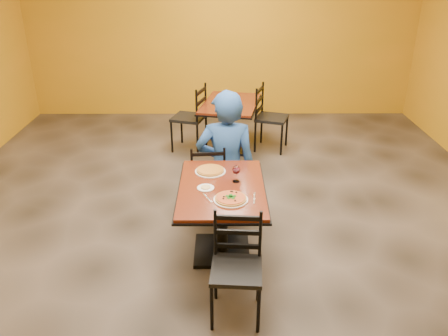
{
  "coord_description": "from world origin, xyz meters",
  "views": [
    {
      "loc": [
        0.0,
        -4.25,
        2.7
      ],
      "look_at": [
        0.02,
        -0.3,
        0.85
      ],
      "focal_mm": 35.81,
      "sensor_mm": 36.0,
      "label": 1
    }
  ],
  "objects_px": {
    "diner": "(226,152)",
    "pizza_main": "(231,198)",
    "chair_main_near": "(236,271)",
    "chair_main_far": "(208,177)",
    "table_main": "(222,204)",
    "chair_second_right": "(272,118)",
    "plate_far": "(210,171)",
    "side_plate": "(206,188)",
    "plate_main": "(231,200)",
    "wine_glass": "(236,173)",
    "pizza_far": "(210,170)",
    "chair_second_left": "(189,118)",
    "table_second": "(230,115)"
  },
  "relations": [
    {
      "from": "chair_main_near",
      "to": "plate_main",
      "type": "distance_m",
      "value": 0.69
    },
    {
      "from": "pizza_main",
      "to": "pizza_far",
      "type": "relative_size",
      "value": 1.01
    },
    {
      "from": "chair_main_near",
      "to": "diner",
      "type": "bearing_deg",
      "value": 96.25
    },
    {
      "from": "table_second",
      "to": "diner",
      "type": "bearing_deg",
      "value": -92.56
    },
    {
      "from": "chair_main_near",
      "to": "plate_main",
      "type": "xyz_separation_m",
      "value": [
        -0.04,
        0.61,
        0.31
      ]
    },
    {
      "from": "wine_glass",
      "to": "side_plate",
      "type": "bearing_deg",
      "value": -153.76
    },
    {
      "from": "table_main",
      "to": "chair_second_right",
      "type": "distance_m",
      "value": 2.85
    },
    {
      "from": "chair_main_near",
      "to": "chair_main_far",
      "type": "height_order",
      "value": "chair_main_near"
    },
    {
      "from": "chair_main_far",
      "to": "pizza_far",
      "type": "relative_size",
      "value": 3.09
    },
    {
      "from": "diner",
      "to": "plate_main",
      "type": "xyz_separation_m",
      "value": [
        0.03,
        -1.18,
        0.04
      ]
    },
    {
      "from": "diner",
      "to": "pizza_far",
      "type": "xyz_separation_m",
      "value": [
        -0.17,
        -0.59,
        0.05
      ]
    },
    {
      "from": "chair_second_left",
      "to": "pizza_main",
      "type": "xyz_separation_m",
      "value": [
        0.58,
        -3.0,
        0.26
      ]
    },
    {
      "from": "table_main",
      "to": "chair_main_far",
      "type": "height_order",
      "value": "chair_main_far"
    },
    {
      "from": "table_second",
      "to": "diner",
      "type": "height_order",
      "value": "diner"
    },
    {
      "from": "chair_main_near",
      "to": "chair_second_right",
      "type": "xyz_separation_m",
      "value": [
        0.65,
        3.62,
        0.05
      ]
    },
    {
      "from": "chair_main_near",
      "to": "wine_glass",
      "type": "xyz_separation_m",
      "value": [
        0.02,
        0.98,
        0.39
      ]
    },
    {
      "from": "chair_second_left",
      "to": "diner",
      "type": "xyz_separation_m",
      "value": [
        0.55,
        -1.83,
        0.21
      ]
    },
    {
      "from": "chair_main_far",
      "to": "side_plate",
      "type": "xyz_separation_m",
      "value": [
        0.01,
        -0.88,
        0.32
      ]
    },
    {
      "from": "chair_second_right",
      "to": "plate_far",
      "type": "distance_m",
      "value": 2.59
    },
    {
      "from": "wine_glass",
      "to": "pizza_main",
      "type": "bearing_deg",
      "value": -98.93
    },
    {
      "from": "plate_main",
      "to": "side_plate",
      "type": "distance_m",
      "value": 0.32
    },
    {
      "from": "table_main",
      "to": "wine_glass",
      "type": "relative_size",
      "value": 6.83
    },
    {
      "from": "diner",
      "to": "table_main",
      "type": "bearing_deg",
      "value": 86.4
    },
    {
      "from": "chair_main_far",
      "to": "chair_second_left",
      "type": "height_order",
      "value": "chair_second_left"
    },
    {
      "from": "chair_main_near",
      "to": "chair_main_far",
      "type": "relative_size",
      "value": 1.04
    },
    {
      "from": "plate_far",
      "to": "side_plate",
      "type": "bearing_deg",
      "value": -95.67
    },
    {
      "from": "chair_second_left",
      "to": "diner",
      "type": "bearing_deg",
      "value": 33.36
    },
    {
      "from": "table_main",
      "to": "wine_glass",
      "type": "height_order",
      "value": "wine_glass"
    },
    {
      "from": "table_second",
      "to": "plate_main",
      "type": "height_order",
      "value": "plate_main"
    },
    {
      "from": "plate_far",
      "to": "side_plate",
      "type": "height_order",
      "value": "same"
    },
    {
      "from": "chair_main_near",
      "to": "pizza_far",
      "type": "relative_size",
      "value": 3.2
    },
    {
      "from": "table_main",
      "to": "plate_far",
      "type": "bearing_deg",
      "value": 109.61
    },
    {
      "from": "table_main",
      "to": "chair_main_far",
      "type": "relative_size",
      "value": 1.42
    },
    {
      "from": "table_second",
      "to": "pizza_far",
      "type": "xyz_separation_m",
      "value": [
        -0.25,
        -2.42,
        0.22
      ]
    },
    {
      "from": "chair_main_far",
      "to": "pizza_main",
      "type": "relative_size",
      "value": 3.05
    },
    {
      "from": "pizza_far",
      "to": "diner",
      "type": "bearing_deg",
      "value": 74.24
    },
    {
      "from": "plate_main",
      "to": "plate_far",
      "type": "height_order",
      "value": "same"
    },
    {
      "from": "plate_main",
      "to": "pizza_far",
      "type": "relative_size",
      "value": 1.11
    },
    {
      "from": "chair_second_right",
      "to": "plate_far",
      "type": "bearing_deg",
      "value": 178.19
    },
    {
      "from": "chair_main_near",
      "to": "chair_second_right",
      "type": "height_order",
      "value": "chair_second_right"
    },
    {
      "from": "chair_main_far",
      "to": "plate_main",
      "type": "height_order",
      "value": "chair_main_far"
    },
    {
      "from": "plate_far",
      "to": "pizza_far",
      "type": "distance_m",
      "value": 0.02
    },
    {
      "from": "chair_main_far",
      "to": "pizza_far",
      "type": "height_order",
      "value": "chair_main_far"
    },
    {
      "from": "diner",
      "to": "plate_far",
      "type": "distance_m",
      "value": 0.61
    },
    {
      "from": "diner",
      "to": "pizza_main",
      "type": "height_order",
      "value": "diner"
    },
    {
      "from": "chair_second_right",
      "to": "plate_far",
      "type": "xyz_separation_m",
      "value": [
        -0.88,
        -2.42,
        0.26
      ]
    },
    {
      "from": "table_main",
      "to": "chair_second_left",
      "type": "distance_m",
      "value": 2.79
    },
    {
      "from": "diner",
      "to": "pizza_far",
      "type": "relative_size",
      "value": 5.14
    },
    {
      "from": "table_second",
      "to": "side_plate",
      "type": "relative_size",
      "value": 8.35
    },
    {
      "from": "chair_main_far",
      "to": "plate_main",
      "type": "relative_size",
      "value": 2.79
    }
  ]
}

